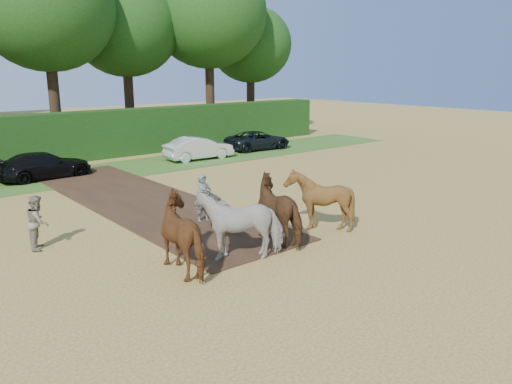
# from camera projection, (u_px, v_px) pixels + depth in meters

# --- Properties ---
(ground) EXTENTS (120.00, 120.00, 0.00)m
(ground) POSITION_uv_depth(u_px,v_px,m) (204.00, 254.00, 15.55)
(ground) COLOR gold
(ground) RESTS_ON ground
(earth_strip) EXTENTS (4.50, 17.00, 0.05)m
(earth_strip) POSITION_uv_depth(u_px,v_px,m) (141.00, 200.00, 21.68)
(earth_strip) COLOR #472D1C
(earth_strip) RESTS_ON ground
(grass_verge) EXTENTS (50.00, 5.00, 0.03)m
(grass_verge) POSITION_uv_depth(u_px,v_px,m) (52.00, 179.00, 25.95)
(grass_verge) COLOR #38601E
(grass_verge) RESTS_ON ground
(hedgerow) EXTENTS (46.00, 1.60, 3.00)m
(hedgerow) POSITION_uv_depth(u_px,v_px,m) (23.00, 141.00, 28.93)
(hedgerow) COLOR #14380F
(hedgerow) RESTS_ON ground
(spectator_near) EXTENTS (0.96, 1.05, 1.75)m
(spectator_near) POSITION_uv_depth(u_px,v_px,m) (38.00, 222.00, 15.82)
(spectator_near) COLOR tan
(spectator_near) RESTS_ON ground
(plough_team) EXTENTS (7.18, 5.13, 2.18)m
(plough_team) POSITION_uv_depth(u_px,v_px,m) (260.00, 215.00, 15.90)
(plough_team) COLOR brown
(plough_team) RESTS_ON ground
(parked_cars) EXTENTS (29.80, 2.92, 1.48)m
(parked_cars) POSITION_uv_depth(u_px,v_px,m) (79.00, 162.00, 26.89)
(parked_cars) COLOR white
(parked_cars) RESTS_ON ground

